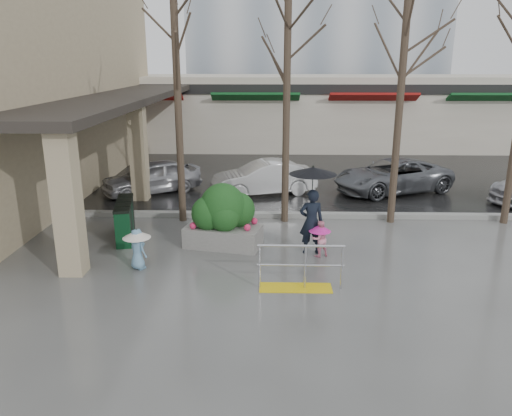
{
  "coord_description": "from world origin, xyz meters",
  "views": [
    {
      "loc": [
        0.68,
        -11.3,
        4.85
      ],
      "look_at": [
        0.38,
        0.64,
        1.3
      ],
      "focal_mm": 35.0,
      "sensor_mm": 36.0,
      "label": 1
    }
  ],
  "objects_px": {
    "news_boxes": "(125,220)",
    "car_b": "(264,178)",
    "child_pink": "(320,236)",
    "car_c": "(392,176)",
    "car_a": "(152,177)",
    "tree_mideast": "(403,60)",
    "tree_west": "(176,51)",
    "tree_midwest": "(288,46)",
    "child_blue": "(137,244)",
    "woman": "(312,203)",
    "handrail": "(299,273)",
    "planter": "(223,216)"
  },
  "relations": [
    {
      "from": "child_pink",
      "to": "car_c",
      "type": "relative_size",
      "value": 0.21
    },
    {
      "from": "car_b",
      "to": "tree_west",
      "type": "bearing_deg",
      "value": -54.5
    },
    {
      "from": "tree_west",
      "to": "car_b",
      "type": "bearing_deg",
      "value": 52.23
    },
    {
      "from": "tree_west",
      "to": "child_blue",
      "type": "xyz_separation_m",
      "value": [
        -0.44,
        -3.81,
        -4.45
      ]
    },
    {
      "from": "tree_midwest",
      "to": "tree_mideast",
      "type": "relative_size",
      "value": 1.08
    },
    {
      "from": "woman",
      "to": "news_boxes",
      "type": "bearing_deg",
      "value": -17.32
    },
    {
      "from": "child_pink",
      "to": "tree_west",
      "type": "bearing_deg",
      "value": -60.14
    },
    {
      "from": "tree_midwest",
      "to": "child_blue",
      "type": "relative_size",
      "value": 6.88
    },
    {
      "from": "handrail",
      "to": "tree_mideast",
      "type": "distance_m",
      "value": 7.28
    },
    {
      "from": "woman",
      "to": "news_boxes",
      "type": "relative_size",
      "value": 1.21
    },
    {
      "from": "tree_west",
      "to": "car_c",
      "type": "xyz_separation_m",
      "value": [
        7.4,
        3.71,
        -4.45
      ]
    },
    {
      "from": "car_a",
      "to": "tree_midwest",
      "type": "bearing_deg",
      "value": 23.14
    },
    {
      "from": "child_pink",
      "to": "news_boxes",
      "type": "xyz_separation_m",
      "value": [
        -5.36,
        1.26,
        -0.02
      ]
    },
    {
      "from": "tree_mideast",
      "to": "car_b",
      "type": "relative_size",
      "value": 1.7
    },
    {
      "from": "child_pink",
      "to": "child_blue",
      "type": "relative_size",
      "value": 0.93
    },
    {
      "from": "tree_mideast",
      "to": "woman",
      "type": "xyz_separation_m",
      "value": [
        -2.71,
        -2.68,
        -3.5
      ]
    },
    {
      "from": "news_boxes",
      "to": "car_c",
      "type": "bearing_deg",
      "value": 19.76
    },
    {
      "from": "tree_west",
      "to": "car_b",
      "type": "height_order",
      "value": "tree_west"
    },
    {
      "from": "tree_west",
      "to": "child_pink",
      "type": "bearing_deg",
      "value": -35.84
    },
    {
      "from": "tree_midwest",
      "to": "car_a",
      "type": "height_order",
      "value": "tree_midwest"
    },
    {
      "from": "news_boxes",
      "to": "child_blue",
      "type": "bearing_deg",
      "value": -78.89
    },
    {
      "from": "tree_west",
      "to": "planter",
      "type": "height_order",
      "value": "tree_west"
    },
    {
      "from": "child_pink",
      "to": "car_a",
      "type": "relative_size",
      "value": 0.26
    },
    {
      "from": "car_a",
      "to": "news_boxes",
      "type": "bearing_deg",
      "value": -28.73
    },
    {
      "from": "car_a",
      "to": "car_c",
      "type": "distance_m",
      "value": 9.12
    },
    {
      "from": "handrail",
      "to": "child_blue",
      "type": "relative_size",
      "value": 1.87
    },
    {
      "from": "tree_west",
      "to": "car_c",
      "type": "relative_size",
      "value": 1.5
    },
    {
      "from": "child_blue",
      "to": "news_boxes",
      "type": "relative_size",
      "value": 0.53
    },
    {
      "from": "news_boxes",
      "to": "tree_midwest",
      "type": "bearing_deg",
      "value": 8.08
    },
    {
      "from": "child_pink",
      "to": "car_a",
      "type": "xyz_separation_m",
      "value": [
        -5.72,
        6.2,
        0.08
      ]
    },
    {
      "from": "child_pink",
      "to": "tree_midwest",
      "type": "bearing_deg",
      "value": -98.8
    },
    {
      "from": "tree_west",
      "to": "tree_mideast",
      "type": "relative_size",
      "value": 1.05
    },
    {
      "from": "tree_midwest",
      "to": "child_blue",
      "type": "distance_m",
      "value": 7.0
    },
    {
      "from": "woman",
      "to": "car_b",
      "type": "bearing_deg",
      "value": -83.66
    },
    {
      "from": "handrail",
      "to": "car_a",
      "type": "height_order",
      "value": "car_a"
    },
    {
      "from": "woman",
      "to": "tree_midwest",
      "type": "bearing_deg",
      "value": -83.32
    },
    {
      "from": "news_boxes",
      "to": "child_pink",
      "type": "bearing_deg",
      "value": -24.86
    },
    {
      "from": "tree_west",
      "to": "tree_midwest",
      "type": "distance_m",
      "value": 3.2
    },
    {
      "from": "tree_midwest",
      "to": "tree_mideast",
      "type": "bearing_deg",
      "value": -0.0
    },
    {
      "from": "news_boxes",
      "to": "car_a",
      "type": "xyz_separation_m",
      "value": [
        -0.36,
        4.94,
        0.1
      ]
    },
    {
      "from": "tree_midwest",
      "to": "woman",
      "type": "bearing_deg",
      "value": -77.46
    },
    {
      "from": "handrail",
      "to": "tree_west",
      "type": "distance_m",
      "value": 7.52
    },
    {
      "from": "tree_mideast",
      "to": "tree_west",
      "type": "bearing_deg",
      "value": -180.0
    },
    {
      "from": "child_pink",
      "to": "tree_mideast",
      "type": "bearing_deg",
      "value": -155.14
    },
    {
      "from": "woman",
      "to": "child_blue",
      "type": "height_order",
      "value": "woman"
    },
    {
      "from": "news_boxes",
      "to": "car_b",
      "type": "relative_size",
      "value": 0.51
    },
    {
      "from": "handrail",
      "to": "tree_west",
      "type": "height_order",
      "value": "tree_west"
    },
    {
      "from": "tree_west",
      "to": "news_boxes",
      "type": "relative_size",
      "value": 3.51
    },
    {
      "from": "tree_mideast",
      "to": "car_c",
      "type": "xyz_separation_m",
      "value": [
        0.9,
        3.71,
        -4.23
      ]
    },
    {
      "from": "handrail",
      "to": "tree_west",
      "type": "bearing_deg",
      "value": 124.99
    }
  ]
}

